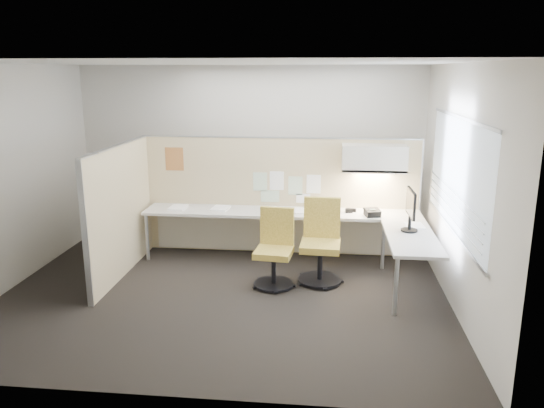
# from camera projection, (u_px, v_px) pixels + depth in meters

# --- Properties ---
(floor) EXTENTS (5.50, 4.50, 0.01)m
(floor) POSITION_uv_depth(u_px,v_px,m) (225.00, 292.00, 6.71)
(floor) COLOR black
(floor) RESTS_ON ground
(ceiling) EXTENTS (5.50, 4.50, 0.01)m
(ceiling) POSITION_uv_depth(u_px,v_px,m) (220.00, 62.00, 6.02)
(ceiling) COLOR white
(ceiling) RESTS_ON wall_back
(wall_back) EXTENTS (5.50, 0.02, 2.80)m
(wall_back) POSITION_uv_depth(u_px,v_px,m) (250.00, 154.00, 8.53)
(wall_back) COLOR beige
(wall_back) RESTS_ON ground
(wall_front) EXTENTS (5.50, 0.02, 2.80)m
(wall_front) POSITION_uv_depth(u_px,v_px,m) (168.00, 241.00, 4.19)
(wall_front) COLOR beige
(wall_front) RESTS_ON ground
(wall_left) EXTENTS (0.02, 4.50, 2.80)m
(wall_left) POSITION_uv_depth(u_px,v_px,m) (7.00, 178.00, 6.64)
(wall_left) COLOR beige
(wall_left) RESTS_ON ground
(wall_right) EXTENTS (0.02, 4.50, 2.80)m
(wall_right) POSITION_uv_depth(u_px,v_px,m) (458.00, 188.00, 6.08)
(wall_right) COLOR beige
(wall_right) RESTS_ON ground
(window_pane) EXTENTS (0.01, 2.80, 1.30)m
(window_pane) POSITION_uv_depth(u_px,v_px,m) (457.00, 175.00, 6.05)
(window_pane) COLOR #94A2AC
(window_pane) RESTS_ON wall_right
(partition_back) EXTENTS (4.10, 0.06, 1.75)m
(partition_back) POSITION_uv_depth(u_px,v_px,m) (280.00, 196.00, 7.98)
(partition_back) COLOR #C6B689
(partition_back) RESTS_ON floor
(partition_left) EXTENTS (0.06, 2.20, 1.75)m
(partition_left) POSITION_uv_depth(u_px,v_px,m) (121.00, 211.00, 7.12)
(partition_left) COLOR #C6B689
(partition_left) RESTS_ON floor
(desk) EXTENTS (4.00, 2.07, 0.73)m
(desk) POSITION_uv_depth(u_px,v_px,m) (304.00, 223.00, 7.55)
(desk) COLOR beige
(desk) RESTS_ON floor
(overhead_bin) EXTENTS (0.90, 0.36, 0.38)m
(overhead_bin) POSITION_uv_depth(u_px,v_px,m) (374.00, 158.00, 7.48)
(overhead_bin) COLOR beige
(overhead_bin) RESTS_ON partition_back
(task_light_strip) EXTENTS (0.60, 0.06, 0.02)m
(task_light_strip) POSITION_uv_depth(u_px,v_px,m) (373.00, 173.00, 7.53)
(task_light_strip) COLOR #FFEABF
(task_light_strip) RESTS_ON overhead_bin
(pinned_papers) EXTENTS (1.01, 0.00, 0.47)m
(pinned_papers) POSITION_uv_depth(u_px,v_px,m) (285.00, 187.00, 7.90)
(pinned_papers) COLOR #8CBF8C
(pinned_papers) RESTS_ON partition_back
(poster) EXTENTS (0.28, 0.00, 0.35)m
(poster) POSITION_uv_depth(u_px,v_px,m) (174.00, 159.00, 7.97)
(poster) COLOR orange
(poster) RESTS_ON partition_back
(chair_left) EXTENTS (0.52, 0.53, 0.99)m
(chair_left) POSITION_uv_depth(u_px,v_px,m) (275.00, 251.00, 6.82)
(chair_left) COLOR black
(chair_left) RESTS_ON floor
(chair_right) EXTENTS (0.57, 0.57, 1.08)m
(chair_right) POSITION_uv_depth(u_px,v_px,m) (321.00, 244.00, 6.94)
(chair_right) COLOR black
(chair_right) RESTS_ON floor
(monitor) EXTENTS (0.21, 0.51, 0.54)m
(monitor) POSITION_uv_depth(u_px,v_px,m) (411.00, 208.00, 6.65)
(monitor) COLOR black
(monitor) RESTS_ON desk
(phone) EXTENTS (0.25, 0.24, 0.12)m
(phone) POSITION_uv_depth(u_px,v_px,m) (372.00, 213.00, 7.41)
(phone) COLOR black
(phone) RESTS_ON desk
(stapler) EXTENTS (0.15, 0.07, 0.05)m
(stapler) POSITION_uv_depth(u_px,v_px,m) (351.00, 210.00, 7.66)
(stapler) COLOR black
(stapler) RESTS_ON desk
(tape_dispenser) EXTENTS (0.11, 0.08, 0.06)m
(tape_dispenser) POSITION_uv_depth(u_px,v_px,m) (349.00, 211.00, 7.60)
(tape_dispenser) COLOR black
(tape_dispenser) RESTS_ON desk
(coat_hook) EXTENTS (0.18, 0.47, 1.42)m
(coat_hook) POSITION_uv_depth(u_px,v_px,m) (88.00, 183.00, 6.30)
(coat_hook) COLOR silver
(coat_hook) RESTS_ON partition_left
(paper_stack_0) EXTENTS (0.25, 0.31, 0.03)m
(paper_stack_0) POSITION_uv_depth(u_px,v_px,m) (178.00, 208.00, 7.83)
(paper_stack_0) COLOR white
(paper_stack_0) RESTS_ON desk
(paper_stack_1) EXTENTS (0.26, 0.33, 0.02)m
(paper_stack_1) POSITION_uv_depth(u_px,v_px,m) (221.00, 208.00, 7.81)
(paper_stack_1) COLOR white
(paper_stack_1) RESTS_ON desk
(paper_stack_2) EXTENTS (0.25, 0.32, 0.05)m
(paper_stack_2) POSITION_uv_depth(u_px,v_px,m) (269.00, 210.00, 7.64)
(paper_stack_2) COLOR white
(paper_stack_2) RESTS_ON desk
(paper_stack_3) EXTENTS (0.24, 0.31, 0.02)m
(paper_stack_3) POSITION_uv_depth(u_px,v_px,m) (297.00, 211.00, 7.68)
(paper_stack_3) COLOR white
(paper_stack_3) RESTS_ON desk
(paper_stack_4) EXTENTS (0.26, 0.32, 0.02)m
(paper_stack_4) POSITION_uv_depth(u_px,v_px,m) (414.00, 226.00, 6.93)
(paper_stack_4) COLOR white
(paper_stack_4) RESTS_ON desk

